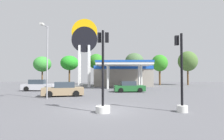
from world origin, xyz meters
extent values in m
plane|color=#56565B|center=(0.00, 0.00, 0.00)|extent=(90.00, 90.00, 0.00)
cube|color=gray|center=(1.91, 24.36, 1.97)|extent=(10.95, 6.19, 3.95)
cube|color=#194CB2|center=(1.91, 21.22, 3.60)|extent=(10.95, 0.12, 0.60)
cube|color=white|center=(1.91, 18.10, 3.94)|extent=(8.74, 5.73, 0.35)
cube|color=#194CB2|center=(1.91, 18.10, 4.26)|extent=(8.84, 5.83, 0.30)
cylinder|color=silver|center=(-0.71, 16.53, 1.88)|extent=(0.32, 0.32, 3.76)
cylinder|color=silver|center=(4.54, 16.53, 1.88)|extent=(0.32, 0.32, 3.76)
cylinder|color=silver|center=(-0.71, 19.68, 1.88)|extent=(0.32, 0.32, 3.76)
cylinder|color=silver|center=(4.54, 19.68, 1.88)|extent=(0.32, 0.32, 3.76)
cube|color=#4C4C51|center=(1.91, 18.10, 0.55)|extent=(0.90, 0.60, 1.10)
cube|color=white|center=(-6.02, 20.48, 3.77)|extent=(0.40, 0.56, 7.55)
cube|color=white|center=(-4.28, 20.48, 3.77)|extent=(0.40, 0.56, 7.55)
cylinder|color=black|center=(-5.15, 20.48, 8.60)|extent=(4.67, 0.22, 4.67)
cylinder|color=#F2B20C|center=(-5.15, 20.50, 10.00)|extent=(4.67, 0.22, 4.67)
cube|color=white|center=(-5.15, 20.54, 9.30)|extent=(4.30, 0.08, 0.84)
cylinder|color=black|center=(-8.55, 13.77, 0.33)|extent=(0.66, 0.23, 0.66)
cylinder|color=black|center=(-8.53, 12.00, 0.33)|extent=(0.66, 0.23, 0.66)
cylinder|color=black|center=(-11.22, 13.75, 0.33)|extent=(0.66, 0.23, 0.66)
cylinder|color=black|center=(-11.21, 11.98, 0.33)|extent=(0.66, 0.23, 0.66)
cube|color=#B2B2BA|center=(-9.88, 12.88, 0.54)|extent=(4.33, 1.84, 0.78)
cube|color=#2D3842|center=(-10.03, 12.88, 1.22)|extent=(2.07, 1.62, 0.66)
cube|color=black|center=(-7.76, 12.89, 0.43)|extent=(0.14, 1.72, 0.25)
cylinder|color=black|center=(3.47, 12.53, 0.29)|extent=(0.61, 0.27, 0.59)
cylinder|color=black|center=(3.66, 10.96, 0.29)|extent=(0.61, 0.27, 0.59)
cylinder|color=black|center=(1.09, 12.24, 0.29)|extent=(0.61, 0.27, 0.59)
cylinder|color=black|center=(1.28, 10.67, 0.29)|extent=(0.61, 0.27, 0.59)
cube|color=#1E5928|center=(2.37, 11.60, 0.49)|extent=(4.03, 2.08, 0.70)
cube|color=#2D3842|center=(2.24, 11.58, 1.09)|extent=(2.00, 1.65, 0.59)
cube|color=black|center=(4.25, 11.83, 0.39)|extent=(0.30, 1.54, 0.22)
cylinder|color=black|center=(-5.67, 5.74, 0.31)|extent=(0.66, 0.37, 0.62)
cylinder|color=black|center=(-6.12, 7.35, 0.31)|extent=(0.66, 0.37, 0.62)
cylinder|color=black|center=(-3.23, 6.42, 0.31)|extent=(0.66, 0.37, 0.62)
cylinder|color=black|center=(-3.68, 8.03, 0.31)|extent=(0.66, 0.37, 0.62)
cube|color=#8C7556|center=(-4.68, 6.89, 0.51)|extent=(4.39, 2.74, 0.74)
cube|color=#2D3842|center=(-4.54, 6.92, 1.16)|extent=(2.28, 1.98, 0.62)
cube|color=black|center=(-6.60, 6.35, 0.41)|extent=(0.55, 1.60, 0.23)
cylinder|color=silver|center=(0.08, -0.96, 0.19)|extent=(0.83, 0.83, 0.38)
cylinder|color=black|center=(0.08, -0.96, 2.56)|extent=(0.14, 0.14, 4.35)
cube|color=black|center=(-0.14, -0.80, 4.35)|extent=(0.21, 0.20, 0.57)
sphere|color=red|center=(-0.14, -0.68, 4.53)|extent=(0.15, 0.15, 0.15)
sphere|color=#D89E0C|center=(-0.14, -0.68, 4.35)|extent=(0.15, 0.15, 0.15)
sphere|color=green|center=(-0.14, -0.68, 4.17)|extent=(0.15, 0.15, 0.15)
cube|color=black|center=(0.30, -0.80, 4.35)|extent=(0.21, 0.20, 0.57)
sphere|color=red|center=(0.30, -0.68, 4.53)|extent=(0.15, 0.15, 0.15)
sphere|color=#D89E0C|center=(0.30, -0.68, 4.35)|extent=(0.15, 0.15, 0.15)
sphere|color=green|center=(0.30, -0.68, 4.17)|extent=(0.15, 0.15, 0.15)
cylinder|color=silver|center=(4.67, -0.63, 0.19)|extent=(0.62, 0.62, 0.38)
cylinder|color=black|center=(4.67, -0.63, 2.49)|extent=(0.14, 0.14, 4.21)
cube|color=black|center=(4.45, -0.47, 4.21)|extent=(0.21, 0.20, 0.57)
sphere|color=red|center=(4.45, -0.34, 4.39)|extent=(0.15, 0.15, 0.15)
sphere|color=#D89E0C|center=(4.45, -0.34, 4.21)|extent=(0.15, 0.15, 0.15)
sphere|color=green|center=(4.45, -0.34, 4.03)|extent=(0.15, 0.15, 0.15)
cylinder|color=brown|center=(-16.03, 27.86, 1.59)|extent=(0.31, 0.31, 3.18)
ellipsoid|color=#378D34|center=(-16.03, 27.86, 4.62)|extent=(3.85, 3.85, 3.41)
cylinder|color=brown|center=(-9.94, 28.01, 1.70)|extent=(0.38, 0.38, 3.40)
ellipsoid|color=#248F23|center=(-9.94, 28.01, 4.88)|extent=(3.96, 3.96, 3.25)
cylinder|color=brown|center=(-4.09, 29.21, 1.99)|extent=(0.31, 0.31, 3.97)
ellipsoid|color=#2C7A22|center=(-4.09, 29.21, 5.29)|extent=(3.53, 3.53, 3.46)
cylinder|color=brown|center=(4.57, 28.79, 1.91)|extent=(0.38, 0.38, 3.82)
ellipsoid|color=#43633B|center=(4.57, 28.79, 5.35)|extent=(4.10, 4.10, 3.54)
cylinder|color=brown|center=(9.87, 27.24, 1.74)|extent=(0.39, 0.39, 3.48)
ellipsoid|color=#2D8020|center=(9.87, 27.24, 4.76)|extent=(3.43, 3.43, 3.55)
cylinder|color=brown|center=(16.11, 27.99, 1.83)|extent=(0.36, 0.36, 3.66)
ellipsoid|color=#46672F|center=(16.11, 27.99, 5.20)|extent=(4.10, 4.10, 4.35)
cylinder|color=gray|center=(-5.49, 4.75, 3.31)|extent=(0.12, 0.12, 6.62)
cylinder|color=gray|center=(-5.49, 4.15, 6.52)|extent=(0.09, 1.20, 0.09)
cube|color=beige|center=(-5.49, 3.55, 6.47)|extent=(0.24, 0.44, 0.16)
camera|label=1|loc=(0.97, -11.09, 2.14)|focal=28.41mm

